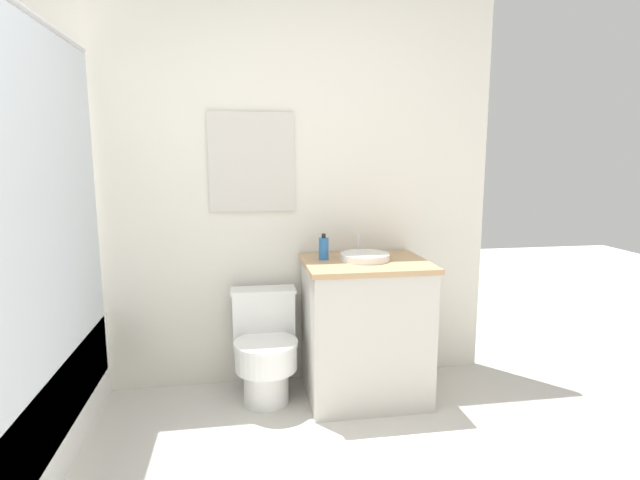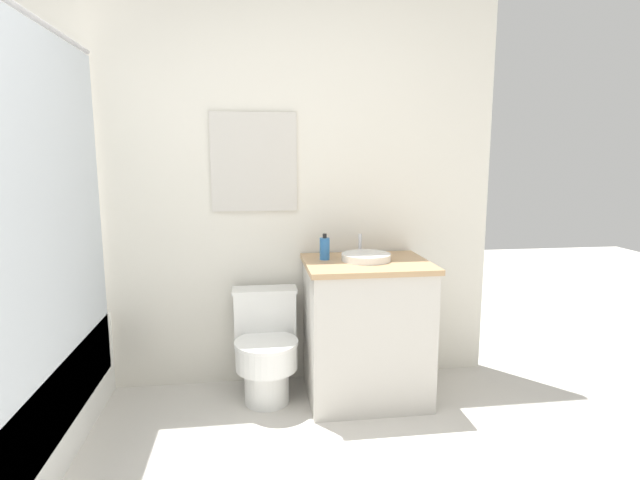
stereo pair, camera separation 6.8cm
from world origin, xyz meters
The scene contains 5 objects.
wall_back centered at (0.00, 1.91, 1.25)m, with size 3.45×0.07×2.50m.
toilet centered at (0.28, 1.63, 0.31)m, with size 0.38×0.48×0.64m.
vanity centered at (0.87, 1.58, 0.41)m, with size 0.71×0.58×0.82m.
sink centered at (0.87, 1.60, 0.84)m, with size 0.28×0.32×0.13m.
soap_bottle centered at (0.63, 1.66, 0.89)m, with size 0.06×0.06×0.15m.
Camera 1 is at (0.15, -1.14, 1.40)m, focal length 28.00 mm.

